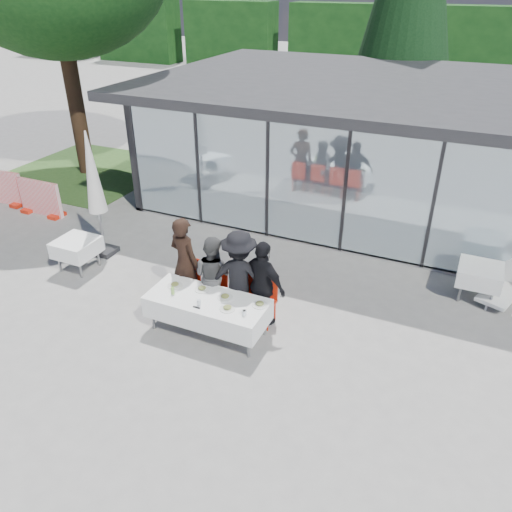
{
  "coord_description": "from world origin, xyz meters",
  "views": [
    {
      "loc": [
        3.56,
        -6.58,
        5.91
      ],
      "look_at": [
        0.05,
        1.2,
        1.1
      ],
      "focal_mm": 35.0,
      "sensor_mm": 36.0,
      "label": 1
    }
  ],
  "objects_px": {
    "diner_chair_d": "(265,298)",
    "plate_extra": "(227,308)",
    "diner_b": "(213,275)",
    "plate_a": "(175,285)",
    "diner_chair_a": "(189,278)",
    "diner_chair_c": "(242,292)",
    "plate_b": "(202,289)",
    "diner_d": "(263,285)",
    "folded_eyeglasses": "(197,307)",
    "market_umbrella": "(93,180)",
    "diner_a": "(185,262)",
    "diner_c": "(239,276)",
    "diner_chair_b": "(215,285)",
    "dining_table": "(207,308)",
    "spare_table_left": "(77,247)",
    "spare_table_right": "(480,275)",
    "juice_bottle": "(173,291)",
    "lounger": "(505,286)",
    "plate_d": "(260,304)",
    "plate_c": "(225,297)"
  },
  "relations": [
    {
      "from": "dining_table",
      "to": "diner_b",
      "type": "relative_size",
      "value": 1.37
    },
    {
      "from": "diner_d",
      "to": "spare_table_left",
      "type": "relative_size",
      "value": 2.05
    },
    {
      "from": "folded_eyeglasses",
      "to": "spare_table_left",
      "type": "height_order",
      "value": "folded_eyeglasses"
    },
    {
      "from": "diner_chair_c",
      "to": "lounger",
      "type": "bearing_deg",
      "value": 31.13
    },
    {
      "from": "plate_c",
      "to": "lounger",
      "type": "relative_size",
      "value": 0.2
    },
    {
      "from": "spare_table_left",
      "to": "plate_a",
      "type": "bearing_deg",
      "value": -12.86
    },
    {
      "from": "dining_table",
      "to": "market_umbrella",
      "type": "height_order",
      "value": "market_umbrella"
    },
    {
      "from": "diner_chair_d",
      "to": "plate_d",
      "type": "distance_m",
      "value": 0.61
    },
    {
      "from": "plate_a",
      "to": "folded_eyeglasses",
      "type": "height_order",
      "value": "plate_a"
    },
    {
      "from": "diner_a",
      "to": "plate_d",
      "type": "height_order",
      "value": "diner_a"
    },
    {
      "from": "diner_chair_a",
      "to": "diner_chair_b",
      "type": "height_order",
      "value": "same"
    },
    {
      "from": "diner_a",
      "to": "plate_c",
      "type": "bearing_deg",
      "value": 170.96
    },
    {
      "from": "plate_d",
      "to": "lounger",
      "type": "height_order",
      "value": "plate_d"
    },
    {
      "from": "diner_chair_a",
      "to": "diner_chair_d",
      "type": "relative_size",
      "value": 1.0
    },
    {
      "from": "diner_a",
      "to": "plate_b",
      "type": "relative_size",
      "value": 6.74
    },
    {
      "from": "spare_table_left",
      "to": "spare_table_right",
      "type": "height_order",
      "value": "same"
    },
    {
      "from": "dining_table",
      "to": "juice_bottle",
      "type": "relative_size",
      "value": 15.46
    },
    {
      "from": "plate_c",
      "to": "juice_bottle",
      "type": "distance_m",
      "value": 0.99
    },
    {
      "from": "diner_chair_a",
      "to": "diner_a",
      "type": "bearing_deg",
      "value": -90.0
    },
    {
      "from": "plate_c",
      "to": "plate_a",
      "type": "bearing_deg",
      "value": -178.35
    },
    {
      "from": "plate_b",
      "to": "spare_table_right",
      "type": "height_order",
      "value": "plate_b"
    },
    {
      "from": "market_umbrella",
      "to": "lounger",
      "type": "bearing_deg",
      "value": 12.42
    },
    {
      "from": "juice_bottle",
      "to": "lounger",
      "type": "distance_m",
      "value": 6.86
    },
    {
      "from": "plate_extra",
      "to": "diner_c",
      "type": "bearing_deg",
      "value": 100.59
    },
    {
      "from": "diner_chair_b",
      "to": "diner_d",
      "type": "distance_m",
      "value": 1.13
    },
    {
      "from": "spare_table_right",
      "to": "juice_bottle",
      "type": "bearing_deg",
      "value": -146.43
    },
    {
      "from": "diner_a",
      "to": "plate_c",
      "type": "distance_m",
      "value": 1.27
    },
    {
      "from": "folded_eyeglasses",
      "to": "market_umbrella",
      "type": "distance_m",
      "value": 4.41
    },
    {
      "from": "diner_chair_d",
      "to": "plate_a",
      "type": "relative_size",
      "value": 3.41
    },
    {
      "from": "plate_b",
      "to": "diner_a",
      "type": "bearing_deg",
      "value": 144.96
    },
    {
      "from": "plate_b",
      "to": "market_umbrella",
      "type": "relative_size",
      "value": 0.1
    },
    {
      "from": "diner_a",
      "to": "diner_d",
      "type": "bearing_deg",
      "value": -165.28
    },
    {
      "from": "plate_c",
      "to": "folded_eyeglasses",
      "type": "relative_size",
      "value": 2.04
    },
    {
      "from": "diner_d",
      "to": "lounger",
      "type": "xyz_separation_m",
      "value": [
        4.25,
        2.94,
        -0.62
      ]
    },
    {
      "from": "diner_b",
      "to": "diner_chair_b",
      "type": "bearing_deg",
      "value": -81.96
    },
    {
      "from": "diner_chair_a",
      "to": "diner_chair_c",
      "type": "distance_m",
      "value": 1.2
    },
    {
      "from": "diner_a",
      "to": "diner_chair_b",
      "type": "bearing_deg",
      "value": -157.51
    },
    {
      "from": "diner_b",
      "to": "plate_a",
      "type": "relative_size",
      "value": 5.77
    },
    {
      "from": "diner_chair_d",
      "to": "lounger",
      "type": "xyz_separation_m",
      "value": [
        4.25,
        2.86,
        -0.28
      ]
    },
    {
      "from": "plate_b",
      "to": "diner_d",
      "type": "bearing_deg",
      "value": 22.76
    },
    {
      "from": "diner_a",
      "to": "diner_chair_a",
      "type": "height_order",
      "value": "diner_a"
    },
    {
      "from": "diner_b",
      "to": "market_umbrella",
      "type": "height_order",
      "value": "market_umbrella"
    },
    {
      "from": "diner_chair_d",
      "to": "spare_table_right",
      "type": "distance_m",
      "value": 4.51
    },
    {
      "from": "diner_chair_b",
      "to": "folded_eyeglasses",
      "type": "relative_size",
      "value": 6.96
    },
    {
      "from": "plate_c",
      "to": "plate_extra",
      "type": "bearing_deg",
      "value": -56.19
    },
    {
      "from": "diner_c",
      "to": "folded_eyeglasses",
      "type": "distance_m",
      "value": 1.08
    },
    {
      "from": "juice_bottle",
      "to": "market_umbrella",
      "type": "bearing_deg",
      "value": 150.44
    },
    {
      "from": "dining_table",
      "to": "spare_table_right",
      "type": "bearing_deg",
      "value": 36.17
    },
    {
      "from": "diner_chair_d",
      "to": "plate_extra",
      "type": "relative_size",
      "value": 3.41
    },
    {
      "from": "folded_eyeglasses",
      "to": "market_umbrella",
      "type": "xyz_separation_m",
      "value": [
        -3.76,
        1.98,
        1.14
      ]
    }
  ]
}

